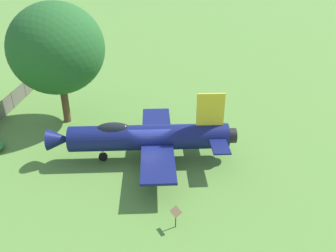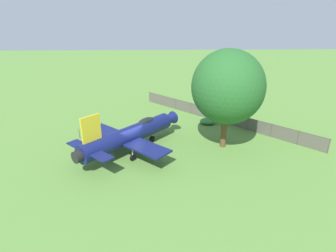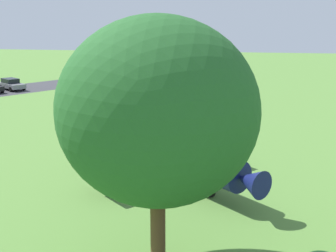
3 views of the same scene
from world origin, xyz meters
name	(u,v)px [view 1 (image 1 of 3)]	position (x,y,z in m)	size (l,w,h in m)	color
ground_plane	(150,159)	(0.00, 0.00, 0.00)	(200.00, 200.00, 0.00)	#568438
display_jet	(144,137)	(0.25, 0.27, 1.76)	(10.38, 10.87, 4.79)	#111951
shade_tree	(57,49)	(9.34, 0.81, 6.14)	(6.79, 7.45, 9.66)	brown
info_plaque	(176,214)	(-5.76, 3.47, 0.85)	(0.69, 0.55, 1.14)	#333333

